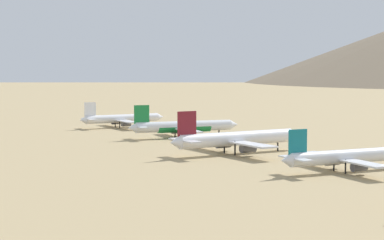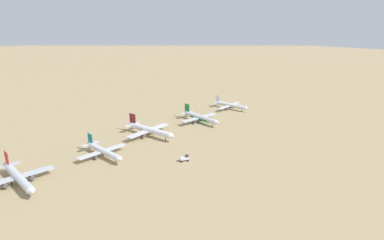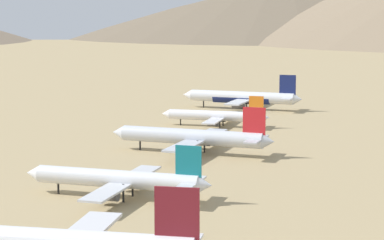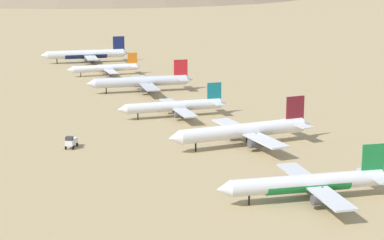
{
  "view_description": "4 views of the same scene",
  "coord_description": "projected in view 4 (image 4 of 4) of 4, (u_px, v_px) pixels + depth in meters",
  "views": [
    {
      "loc": [
        -119.82,
        -146.68,
        28.71
      ],
      "look_at": [
        6.7,
        100.18,
        6.27
      ],
      "focal_mm": 67.67,
      "sensor_mm": 36.0,
      "label": 1
    },
    {
      "loc": [
        170.78,
        -107.64,
        85.01
      ],
      "look_at": [
        6.0,
        80.63,
        6.68
      ],
      "focal_mm": 31.14,
      "sensor_mm": 36.0,
      "label": 2
    },
    {
      "loc": [
        -49.9,
        141.78,
        37.93
      ],
      "look_at": [
        8.14,
        -87.48,
        3.42
      ],
      "focal_mm": 70.03,
      "sensor_mm": 36.0,
      "label": 3
    },
    {
      "loc": [
        81.66,
        233.77,
        55.62
      ],
      "look_at": [
        4.79,
        28.45,
        5.11
      ],
      "focal_mm": 65.78,
      "sensor_mm": 36.0,
      "label": 4
    }
  ],
  "objects": [
    {
      "name": "parked_jet_4",
      "position": [
        245.0,
        131.0,
        212.56
      ],
      "size": [
        48.45,
        39.36,
        13.97
      ],
      "color": "white",
      "rests_on": "ground"
    },
    {
      "name": "parked_jet_1",
      "position": [
        106.0,
        68.0,
        340.99
      ],
      "size": [
        36.61,
        29.68,
        10.57
      ],
      "color": "white",
      "rests_on": "ground"
    },
    {
      "name": "ground_plane",
      "position": [
        177.0,
        116.0,
        253.73
      ],
      "size": [
        1800.0,
        1800.0,
        0.0
      ],
      "primitive_type": "plane",
      "color": "tan"
    },
    {
      "name": "parked_jet_2",
      "position": [
        142.0,
        82.0,
        298.4
      ],
      "size": [
        46.19,
        37.62,
        13.31
      ],
      "color": "silver",
      "rests_on": "ground"
    },
    {
      "name": "parked_jet_0",
      "position": [
        87.0,
        54.0,
        382.6
      ],
      "size": [
        48.31,
        39.35,
        13.93
      ],
      "color": "silver",
      "rests_on": "ground"
    },
    {
      "name": "parked_jet_5",
      "position": [
        309.0,
        183.0,
        164.57
      ],
      "size": [
        44.07,
        35.94,
        12.71
      ],
      "color": "silver",
      "rests_on": "ground"
    },
    {
      "name": "parked_jet_3",
      "position": [
        175.0,
        106.0,
        251.38
      ],
      "size": [
        40.8,
        33.13,
        11.77
      ],
      "color": "silver",
      "rests_on": "ground"
    },
    {
      "name": "service_truck",
      "position": [
        71.0,
        141.0,
        210.66
      ],
      "size": [
        4.77,
        5.7,
        3.9
      ],
      "color": "silver",
      "rests_on": "ground"
    }
  ]
}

